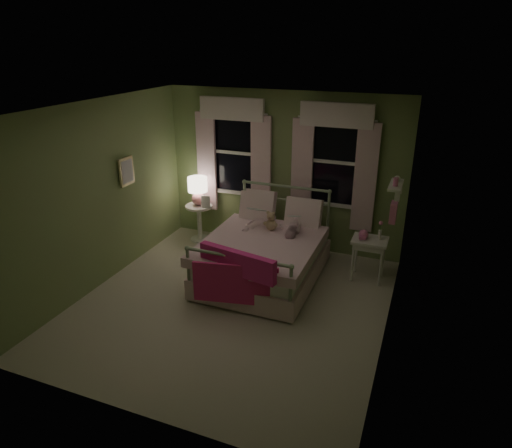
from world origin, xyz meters
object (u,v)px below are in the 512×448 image
at_px(teddy_bear, 271,222).
at_px(table_lamp, 198,189).
at_px(bed, 264,255).
at_px(child_left, 257,206).
at_px(nightstand_right, 370,245).
at_px(child_right, 292,211).
at_px(nightstand_left, 199,218).

relative_size(teddy_bear, table_lamp, 0.61).
bearing_deg(bed, teddy_bear, 88.85).
xyz_separation_m(child_left, teddy_bear, (0.28, -0.16, -0.16)).
bearing_deg(nightstand_right, teddy_bear, -170.32).
relative_size(child_left, child_right, 0.97).
distance_m(child_left, nightstand_left, 1.44).
relative_size(child_right, teddy_bear, 2.60).
relative_size(bed, child_right, 2.59).
bearing_deg(nightstand_left, table_lamp, 90.00).
bearing_deg(child_right, nightstand_right, 175.27).
relative_size(nightstand_left, table_lamp, 1.32).
height_order(child_right, table_lamp, child_right).
xyz_separation_m(bed, child_left, (-0.27, 0.43, 0.58)).
bearing_deg(table_lamp, teddy_bear, -21.36).
distance_m(child_left, table_lamp, 1.34).
relative_size(bed, child_left, 2.67).
height_order(teddy_bear, table_lamp, table_lamp).
distance_m(child_right, nightstand_left, 1.95).
bearing_deg(child_left, table_lamp, -5.13).
xyz_separation_m(bed, child_right, (0.29, 0.43, 0.59)).
height_order(nightstand_left, table_lamp, table_lamp).
xyz_separation_m(bed, nightstand_right, (1.44, 0.52, 0.17)).
bearing_deg(nightstand_right, nightstand_left, 173.12).
xyz_separation_m(child_left, child_right, (0.56, 0.00, 0.01)).
height_order(child_left, nightstand_left, child_left).
distance_m(bed, table_lamp, 1.86).
bearing_deg(nightstand_left, teddy_bear, -21.36).
bearing_deg(child_right, teddy_bear, 20.50).
bearing_deg(teddy_bear, nightstand_right, 9.68).
height_order(table_lamp, nightstand_right, table_lamp).
bearing_deg(table_lamp, child_right, -13.73).
relative_size(bed, nightstand_right, 3.18).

